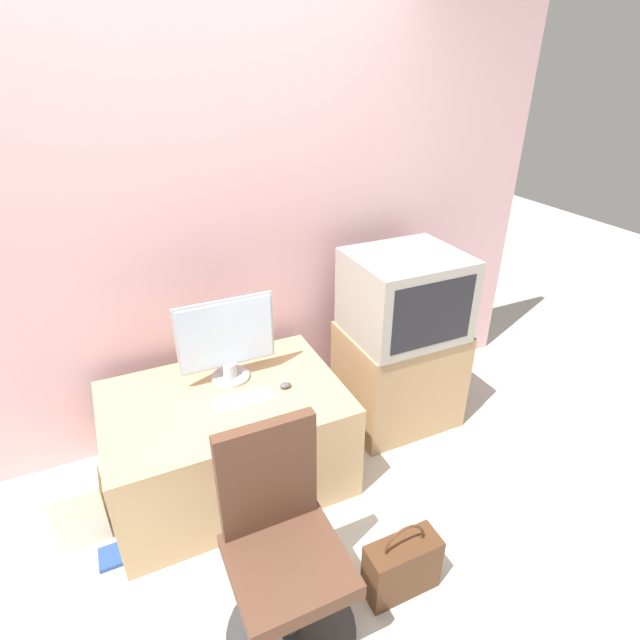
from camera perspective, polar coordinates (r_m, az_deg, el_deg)
The scene contains 12 objects.
ground_plane at distance 2.51m, azimuth -2.56°, elevation -28.90°, with size 12.00×12.00×0.00m, color beige.
wall_back at distance 2.77m, azimuth -13.95°, elevation 10.40°, with size 4.40×0.05×2.60m.
desk at distance 2.79m, azimuth -10.48°, elevation -13.23°, with size 1.21×0.82×0.57m.
side_stand at distance 3.20m, azimuth 8.91°, elevation -6.16°, with size 0.68×0.55×0.64m.
main_monitor at distance 2.61m, azimuth -10.61°, elevation -2.29°, with size 0.51×0.20×0.46m.
keyboard at distance 2.56m, azimuth -8.61°, elevation -9.02°, with size 0.30×0.11×0.01m.
mouse at distance 2.62m, azimuth -3.98°, elevation -7.46°, with size 0.06×0.04×0.03m.
crt_tv at distance 2.90m, azimuth 9.69°, elevation 2.84°, with size 0.62×0.55×0.49m.
office_chair at distance 2.12m, azimuth -4.22°, elevation -25.69°, with size 0.53×0.53×0.96m.
cardboard_box_lower at distance 2.83m, azimuth -25.79°, elevation -18.64°, with size 0.23×0.21×0.34m.
handbag at distance 2.44m, azimuth 9.33°, elevation -25.99°, with size 0.33×0.14×0.39m.
book at distance 2.78m, azimuth -21.67°, elevation -23.50°, with size 0.21×0.13×0.02m.
Camera 1 is at (-0.48, -1.28, 2.11)m, focal length 28.00 mm.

